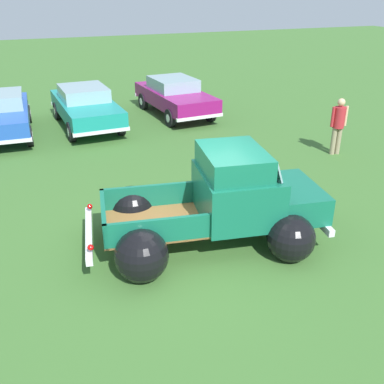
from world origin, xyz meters
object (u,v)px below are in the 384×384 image
vintage_pickup_truck (223,206)px  spectator_0 (338,123)px  show_car_2 (175,95)px  show_car_0 (2,113)px  show_car_1 (86,105)px

vintage_pickup_truck → spectator_0: (5.34, 3.33, 0.22)m
show_car_2 → show_car_0: bearing=-91.0°
show_car_2 → show_car_1: bearing=-88.6°
vintage_pickup_truck → show_car_0: 9.86m
vintage_pickup_truck → show_car_1: vintage_pickup_truck is taller
vintage_pickup_truck → show_car_0: bearing=123.4°
vintage_pickup_truck → show_car_1: bearing=107.0°
show_car_0 → spectator_0: 10.97m
show_car_0 → spectator_0: spectator_0 is taller
show_car_0 → vintage_pickup_truck: bearing=26.3°
show_car_1 → show_car_2: size_ratio=1.02×
vintage_pickup_truck → show_car_0: vintage_pickup_truck is taller
show_car_0 → show_car_2: bearing=95.4°
show_car_2 → vintage_pickup_truck: bearing=-18.1°
show_car_0 → spectator_0: (9.40, -5.65, 0.20)m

